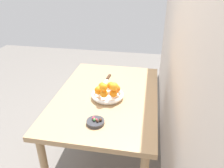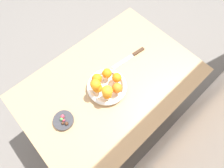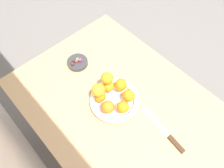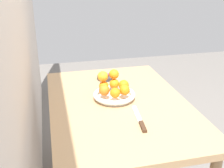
# 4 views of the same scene
# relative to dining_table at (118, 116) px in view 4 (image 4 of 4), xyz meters

# --- Properties ---
(wall_back) EXTENTS (4.00, 0.05, 2.50)m
(wall_back) POSITION_rel_dining_table_xyz_m (0.00, 0.51, 0.60)
(wall_back) COLOR beige
(wall_back) RESTS_ON ground_plane
(dining_table) EXTENTS (1.10, 0.76, 0.74)m
(dining_table) POSITION_rel_dining_table_xyz_m (0.00, 0.00, 0.00)
(dining_table) COLOR tan
(dining_table) RESTS_ON ground_plane
(fruit_bowl) EXTENTS (0.24, 0.24, 0.04)m
(fruit_bowl) POSITION_rel_dining_table_xyz_m (0.04, 0.01, 0.11)
(fruit_bowl) COLOR white
(fruit_bowl) RESTS_ON dining_table
(candy_dish) EXTENTS (0.11, 0.11, 0.02)m
(candy_dish) POSITION_rel_dining_table_xyz_m (0.35, -0.00, 0.10)
(candy_dish) COLOR #333338
(candy_dish) RESTS_ON dining_table
(orange_0) EXTENTS (0.06, 0.06, 0.06)m
(orange_0) POSITION_rel_dining_table_xyz_m (0.00, -0.03, 0.16)
(orange_0) COLOR orange
(orange_0) RESTS_ON fruit_bowl
(orange_1) EXTENTS (0.06, 0.06, 0.06)m
(orange_1) POSITION_rel_dining_table_xyz_m (0.07, -0.05, 0.16)
(orange_1) COLOR orange
(orange_1) RESTS_ON fruit_bowl
(orange_2) EXTENTS (0.06, 0.06, 0.06)m
(orange_2) POSITION_rel_dining_table_xyz_m (0.10, 0.00, 0.16)
(orange_2) COLOR orange
(orange_2) RESTS_ON fruit_bowl
(orange_3) EXTENTS (0.06, 0.06, 0.06)m
(orange_3) POSITION_rel_dining_table_xyz_m (0.09, 0.07, 0.16)
(orange_3) COLOR orange
(orange_3) RESTS_ON fruit_bowl
(orange_4) EXTENTS (0.06, 0.06, 0.06)m
(orange_4) POSITION_rel_dining_table_xyz_m (0.02, 0.08, 0.16)
(orange_4) COLOR orange
(orange_4) RESTS_ON fruit_bowl
(orange_5) EXTENTS (0.06, 0.06, 0.06)m
(orange_5) POSITION_rel_dining_table_xyz_m (-0.02, 0.03, 0.16)
(orange_5) COLOR orange
(orange_5) RESTS_ON fruit_bowl
(orange_6) EXTENTS (0.06, 0.06, 0.06)m
(orange_6) POSITION_rel_dining_table_xyz_m (0.09, 0.07, 0.21)
(orange_6) COLOR orange
(orange_6) RESTS_ON orange_3
(orange_7) EXTENTS (0.06, 0.06, 0.06)m
(orange_7) POSITION_rel_dining_table_xyz_m (0.11, 0.00, 0.21)
(orange_7) COLOR orange
(orange_7) RESTS_ON orange_2
(candy_ball_0) EXTENTS (0.02, 0.02, 0.02)m
(candy_ball_0) POSITION_rel_dining_table_xyz_m (0.37, 0.02, 0.12)
(candy_ball_0) COLOR #472819
(candy_ball_0) RESTS_ON candy_dish
(candy_ball_1) EXTENTS (0.02, 0.02, 0.02)m
(candy_ball_1) POSITION_rel_dining_table_xyz_m (0.35, 0.03, 0.12)
(candy_ball_1) COLOR #472819
(candy_ball_1) RESTS_ON candy_dish
(candy_ball_2) EXTENTS (0.02, 0.02, 0.02)m
(candy_ball_2) POSITION_rel_dining_table_xyz_m (0.35, -0.01, 0.12)
(candy_ball_2) COLOR #C6384C
(candy_ball_2) RESTS_ON candy_dish
(candy_ball_3) EXTENTS (0.02, 0.02, 0.02)m
(candy_ball_3) POSITION_rel_dining_table_xyz_m (0.35, 0.01, 0.12)
(candy_ball_3) COLOR #C6384C
(candy_ball_3) RESTS_ON candy_dish
(candy_ball_4) EXTENTS (0.02, 0.02, 0.02)m
(candy_ball_4) POSITION_rel_dining_table_xyz_m (0.36, -0.01, 0.12)
(candy_ball_4) COLOR #4C9947
(candy_ball_4) RESTS_ON candy_dish
(knife) EXTENTS (0.26, 0.05, 0.01)m
(knife) POSITION_rel_dining_table_xyz_m (-0.23, -0.05, 0.09)
(knife) COLOR #3F2819
(knife) RESTS_ON dining_table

